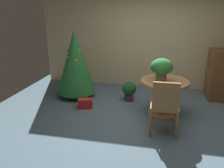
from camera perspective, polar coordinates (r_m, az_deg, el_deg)
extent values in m
plane|color=slate|center=(4.39, 7.68, -9.47)|extent=(6.60, 6.60, 0.00)
cube|color=beige|center=(6.13, 9.90, 11.22)|extent=(6.00, 0.10, 2.60)
cylinder|color=#B27F4C|center=(4.73, 12.85, -7.35)|extent=(0.59, 0.59, 0.04)
cylinder|color=#B27F4C|center=(4.60, 13.15, -3.53)|extent=(0.18, 0.18, 0.64)
cylinder|color=#B27F4C|center=(4.48, 13.47, 0.58)|extent=(0.96, 0.96, 0.05)
cylinder|color=#665B51|center=(4.40, 12.54, 1.65)|extent=(0.20, 0.20, 0.15)
ellipsoid|color=#287533|center=(4.34, 12.74, 4.44)|extent=(0.42, 0.42, 0.32)
sphere|color=red|center=(4.45, 11.82, 4.70)|extent=(0.07, 0.07, 0.07)
sphere|color=red|center=(4.18, 13.38, 3.99)|extent=(0.07, 0.07, 0.07)
sphere|color=red|center=(4.43, 13.01, 5.57)|extent=(0.08, 0.08, 0.08)
sphere|color=red|center=(4.42, 11.38, 5.29)|extent=(0.06, 0.06, 0.06)
cylinder|color=#9E6B3D|center=(4.15, 10.13, -7.68)|extent=(0.04, 0.04, 0.47)
cylinder|color=#9E6B3D|center=(4.16, 16.07, -8.04)|extent=(0.04, 0.04, 0.47)
cylinder|color=#9E6B3D|center=(3.82, 9.90, -10.11)|extent=(0.04, 0.04, 0.47)
cylinder|color=#9E6B3D|center=(3.83, 16.40, -10.48)|extent=(0.04, 0.04, 0.47)
cube|color=#9E6B3D|center=(3.87, 13.41, -5.59)|extent=(0.47, 0.42, 0.05)
cube|color=#9E6B3D|center=(3.61, 13.75, -3.07)|extent=(0.43, 0.05, 0.46)
cylinder|color=brown|center=(5.61, -9.02, -2.49)|extent=(0.10, 0.10, 0.12)
cone|color=#287533|center=(5.37, -9.45, 5.65)|extent=(0.93, 0.93, 1.50)
sphere|color=red|center=(5.36, -10.35, 10.28)|extent=(0.06, 0.06, 0.06)
sphere|color=silver|center=(5.28, -11.33, 6.81)|extent=(0.05, 0.05, 0.05)
sphere|color=silver|center=(5.71, -12.36, 1.25)|extent=(0.06, 0.06, 0.06)
sphere|color=gold|center=(5.16, -9.19, 6.01)|extent=(0.06, 0.06, 0.06)
sphere|color=#2D51A8|center=(5.32, -11.16, 8.57)|extent=(0.05, 0.05, 0.05)
sphere|color=gold|center=(5.25, -8.43, 8.75)|extent=(0.05, 0.05, 0.05)
cube|color=red|center=(4.90, -6.92, -5.01)|extent=(0.35, 0.27, 0.21)
cube|color=gold|center=(4.90, -6.92, -5.01)|extent=(0.31, 0.12, 0.21)
cube|color=brown|center=(5.86, 26.11, 2.20)|extent=(0.51, 0.68, 1.19)
sphere|color=#B29338|center=(5.78, 23.66, 2.96)|extent=(0.04, 0.04, 0.04)
cylinder|color=#4C382D|center=(5.28, 4.41, -3.42)|extent=(0.21, 0.21, 0.16)
sphere|color=#195623|center=(5.21, 4.47, -1.23)|extent=(0.33, 0.33, 0.33)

